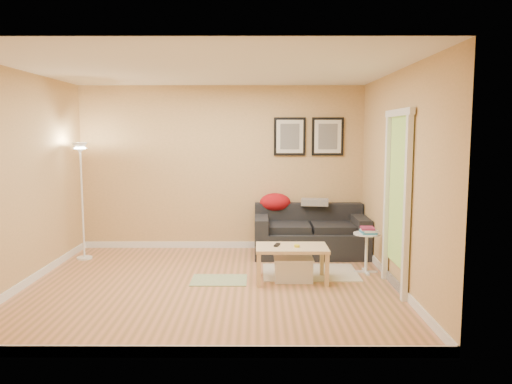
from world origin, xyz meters
TOP-DOWN VIEW (x-y plane):
  - floor at (0.00, 0.00)m, footprint 4.50×4.50m
  - ceiling at (0.00, 0.00)m, footprint 4.50×4.50m
  - wall_back at (0.00, 2.00)m, footprint 4.50×0.00m
  - wall_front at (0.00, -2.00)m, footprint 4.50×0.00m
  - wall_left at (-2.25, 0.00)m, footprint 0.00×4.00m
  - wall_right at (2.25, 0.00)m, footprint 0.00×4.00m
  - baseboard_back at (0.00, 1.99)m, footprint 4.50×0.02m
  - baseboard_front at (0.00, -1.99)m, footprint 4.50×0.02m
  - baseboard_left at (-2.24, 0.00)m, footprint 0.02×4.00m
  - baseboard_right at (2.24, 0.00)m, footprint 0.02×4.00m
  - sofa at (1.38, 1.53)m, footprint 1.70×0.90m
  - red_throw at (0.85, 1.85)m, footprint 0.48×0.36m
  - plaid_throw at (1.47, 1.79)m, footprint 0.45×0.32m
  - framed_print_left at (1.08, 1.98)m, footprint 0.50×0.04m
  - framed_print_right at (1.68, 1.98)m, footprint 0.50×0.04m
  - area_rug at (1.27, 0.53)m, footprint 1.25×0.85m
  - green_runner at (0.09, 0.18)m, footprint 0.70×0.50m
  - coffee_table at (1.00, 0.16)m, footprint 1.03×0.82m
  - remote_control at (0.82, 0.20)m, footprint 0.09×0.17m
  - tape_roll at (1.06, 0.12)m, footprint 0.07×0.07m
  - storage_bin at (1.02, 0.19)m, footprint 0.49×0.36m
  - side_table at (2.02, 0.54)m, footprint 0.35×0.35m
  - book_stack at (2.04, 0.54)m, footprint 0.27×0.31m
  - floor_lamp at (-2.00, 1.27)m, footprint 0.22×0.22m
  - doorway at (2.20, -0.15)m, footprint 0.12×1.01m

SIDE VIEW (x-z plane):
  - floor at x=0.00m, z-range 0.00..0.00m
  - area_rug at x=1.27m, z-range 0.00..0.01m
  - green_runner at x=0.09m, z-range 0.00..0.01m
  - baseboard_back at x=0.00m, z-range 0.00..0.10m
  - baseboard_front at x=0.00m, z-range 0.00..0.10m
  - baseboard_left at x=-2.24m, z-range 0.00..0.10m
  - baseboard_right at x=2.24m, z-range 0.00..0.10m
  - storage_bin at x=1.02m, z-range 0.00..0.30m
  - coffee_table at x=1.00m, z-range 0.00..0.45m
  - side_table at x=2.02m, z-range 0.00..0.54m
  - sofa at x=1.38m, z-range 0.00..0.75m
  - remote_control at x=0.82m, z-range 0.45..0.47m
  - tape_roll at x=1.06m, z-range 0.45..0.48m
  - book_stack at x=2.04m, z-range 0.54..0.62m
  - red_throw at x=0.85m, z-range 0.63..0.91m
  - plaid_throw at x=1.47m, z-range 0.73..0.83m
  - floor_lamp at x=-2.00m, z-range -0.05..1.68m
  - doorway at x=2.20m, z-range -0.04..2.09m
  - wall_back at x=0.00m, z-range -0.95..3.55m
  - wall_front at x=0.00m, z-range -0.95..3.55m
  - wall_left at x=-2.25m, z-range -0.70..3.30m
  - wall_right at x=2.25m, z-range -0.70..3.30m
  - framed_print_left at x=1.08m, z-range 1.50..2.10m
  - framed_print_right at x=1.68m, z-range 1.50..2.10m
  - ceiling at x=0.00m, z-range 2.60..2.60m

